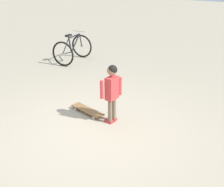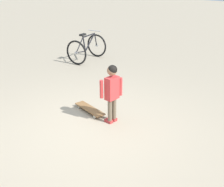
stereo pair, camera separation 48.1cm
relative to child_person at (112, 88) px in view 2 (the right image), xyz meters
name	(u,v)px [view 2 (the right image)]	position (x,y,z in m)	size (l,w,h in m)	color
ground_plane	(90,130)	(0.07, 0.48, -0.66)	(50.00, 50.00, 0.00)	tan
child_person	(112,88)	(0.00, 0.00, 0.00)	(0.22, 0.37, 1.06)	brown
skateboard	(90,109)	(0.58, 0.00, -0.60)	(0.78, 0.30, 0.07)	olive
bicycle_mid	(87,48)	(3.14, -2.35, -0.28)	(0.89, 1.18, 0.85)	black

